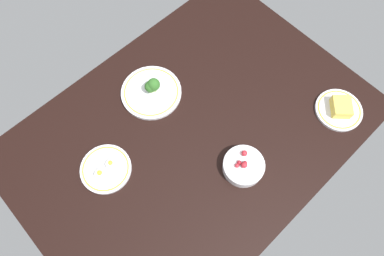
{
  "coord_description": "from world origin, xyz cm",
  "views": [
    {
      "loc": [
        -33.72,
        -35.89,
        119.2
      ],
      "look_at": [
        0.0,
        0.0,
        6.0
      ],
      "focal_mm": 32.36,
      "sensor_mm": 36.0,
      "label": 1
    }
  ],
  "objects_px": {
    "plate_broccoli": "(151,91)",
    "plate_cheese": "(340,109)",
    "plate_eggs": "(106,169)",
    "bowl_berries": "(243,166)"
  },
  "relations": [
    {
      "from": "plate_eggs",
      "to": "bowl_berries",
      "type": "xyz_separation_m",
      "value": [
        0.35,
        -0.32,
        0.01
      ]
    },
    {
      "from": "bowl_berries",
      "to": "plate_broccoli",
      "type": "bearing_deg",
      "value": 94.75
    },
    {
      "from": "plate_cheese",
      "to": "plate_eggs",
      "type": "bearing_deg",
      "value": 151.97
    },
    {
      "from": "plate_eggs",
      "to": "plate_broccoli",
      "type": "relative_size",
      "value": 0.77
    },
    {
      "from": "plate_broccoli",
      "to": "plate_cheese",
      "type": "xyz_separation_m",
      "value": [
        0.46,
        -0.53,
        -0.0
      ]
    },
    {
      "from": "plate_eggs",
      "to": "plate_broccoli",
      "type": "xyz_separation_m",
      "value": [
        0.31,
        0.12,
        0.01
      ]
    },
    {
      "from": "plate_broccoli",
      "to": "plate_cheese",
      "type": "distance_m",
      "value": 0.7
    },
    {
      "from": "plate_broccoli",
      "to": "plate_eggs",
      "type": "bearing_deg",
      "value": -158.63
    },
    {
      "from": "plate_eggs",
      "to": "plate_cheese",
      "type": "height_order",
      "value": "plate_cheese"
    },
    {
      "from": "bowl_berries",
      "to": "plate_broccoli",
      "type": "xyz_separation_m",
      "value": [
        -0.04,
        0.44,
        -0.01
      ]
    }
  ]
}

